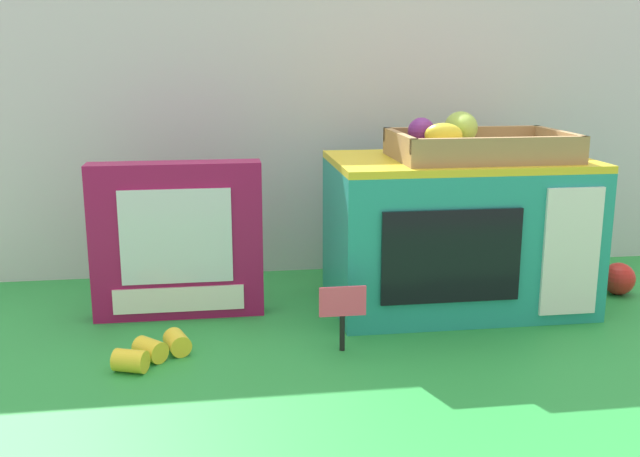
{
  "coord_description": "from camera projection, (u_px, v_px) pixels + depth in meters",
  "views": [
    {
      "loc": [
        -0.27,
        -1.19,
        0.43
      ],
      "look_at": [
        -0.1,
        0.01,
        0.14
      ],
      "focal_mm": 41.24,
      "sensor_mm": 36.0,
      "label": 1
    }
  ],
  "objects": [
    {
      "name": "toy_microwave",
      "position": [
        457.0,
        232.0,
        1.28
      ],
      "size": [
        0.43,
        0.27,
        0.26
      ],
      "color": "teal",
      "rests_on": "ground"
    },
    {
      "name": "ground_plane",
      "position": [
        376.0,
        308.0,
        1.28
      ],
      "size": [
        1.7,
        1.7,
        0.0
      ],
      "primitive_type": "plane",
      "color": "green",
      "rests_on": "ground"
    },
    {
      "name": "food_groups_crate",
      "position": [
        473.0,
        145.0,
        1.24
      ],
      "size": [
        0.29,
        0.19,
        0.08
      ],
      "color": "#A37F51",
      "rests_on": "toy_microwave"
    },
    {
      "name": "loose_toy_apple",
      "position": [
        619.0,
        279.0,
        1.35
      ],
      "size": [
        0.06,
        0.06,
        0.06
      ],
      "primitive_type": "sphere",
      "color": "red",
      "rests_on": "ground"
    },
    {
      "name": "price_sign",
      "position": [
        343.0,
        308.0,
        1.08
      ],
      "size": [
        0.07,
        0.01,
        0.1
      ],
      "color": "black",
      "rests_on": "ground"
    },
    {
      "name": "loose_toy_banana",
      "position": [
        153.0,
        351.0,
        1.05
      ],
      "size": [
        0.11,
        0.11,
        0.03
      ],
      "color": "yellow",
      "rests_on": "ground"
    },
    {
      "name": "cookie_set_box",
      "position": [
        177.0,
        241.0,
        1.22
      ],
      "size": [
        0.28,
        0.06,
        0.26
      ],
      "color": "#99144C",
      "rests_on": "ground"
    },
    {
      "name": "display_back_panel",
      "position": [
        350.0,
        130.0,
        1.47
      ],
      "size": [
        1.61,
        0.03,
        0.57
      ],
      "primitive_type": "cube",
      "color": "silver",
      "rests_on": "ground"
    }
  ]
}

